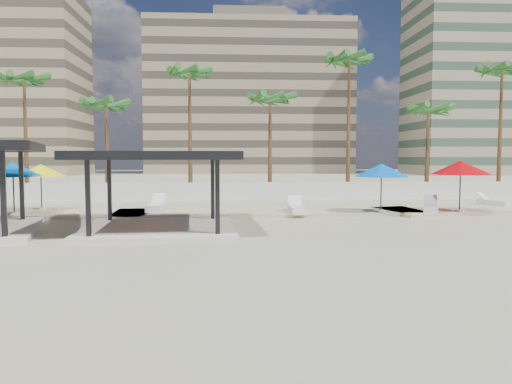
# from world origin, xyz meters

# --- Properties ---
(ground) EXTENTS (200.00, 200.00, 0.00)m
(ground) POSITION_xyz_m (0.00, 0.00, 0.00)
(ground) COLOR tan
(ground) RESTS_ON ground
(promenade) EXTENTS (44.45, 7.97, 0.24)m
(promenade) POSITION_xyz_m (2.00, 7.67, 0.06)
(promenade) COLOR #C6B284
(promenade) RESTS_ON ground
(boundary_wall) EXTENTS (56.00, 0.30, 1.20)m
(boundary_wall) POSITION_xyz_m (0.00, 16.00, 0.60)
(boundary_wall) COLOR silver
(boundary_wall) RESTS_ON ground
(building_mid) EXTENTS (38.00, 16.00, 30.40)m
(building_mid) POSITION_xyz_m (4.00, 78.00, 14.27)
(building_mid) COLOR #847259
(building_mid) RESTS_ON ground
(building_east) EXTENTS (32.00, 15.00, 36.40)m
(building_east) POSITION_xyz_m (48.00, 66.00, 17.27)
(building_east) COLOR gray
(building_east) RESTS_ON ground
(pavilion_central) EXTENTS (6.71, 6.71, 3.19)m
(pavilion_central) POSITION_xyz_m (-3.00, 1.20, 1.91)
(pavilion_central) COLOR beige
(pavilion_central) RESTS_ON ground
(umbrella_b) EXTENTS (3.16, 3.16, 2.42)m
(umbrella_b) POSITION_xyz_m (-10.19, 8.28, 2.26)
(umbrella_b) COLOR beige
(umbrella_b) RESTS_ON promenade
(umbrella_c) EXTENTS (3.76, 3.76, 2.62)m
(umbrella_c) POSITION_xyz_m (11.69, 5.80, 2.43)
(umbrella_c) COLOR beige
(umbrella_c) RESTS_ON promenade
(umbrella_d) EXTENTS (3.46, 3.46, 2.48)m
(umbrella_d) POSITION_xyz_m (7.59, 5.80, 2.31)
(umbrella_d) COLOR beige
(umbrella_d) RESTS_ON promenade
(umbrella_f) EXTENTS (2.88, 2.88, 2.55)m
(umbrella_f) POSITION_xyz_m (-10.60, 5.80, 2.37)
(umbrella_f) COLOR beige
(umbrella_f) RESTS_ON promenade
(lounger_a) EXTENTS (0.82, 2.26, 0.85)m
(lounger_a) POSITION_xyz_m (-3.93, 7.17, 0.38)
(lounger_a) COLOR silver
(lounger_a) RESTS_ON promenade
(lounger_b) EXTENTS (0.72, 2.15, 0.81)m
(lounger_b) POSITION_xyz_m (3.27, 5.85, 0.38)
(lounger_b) COLOR silver
(lounger_b) RESTS_ON promenade
(lounger_c) EXTENTS (1.52, 1.97, 0.73)m
(lounger_c) POSITION_xyz_m (15.28, 9.12, 0.36)
(lounger_c) COLOR silver
(lounger_c) RESTS_ON promenade
(lounger_d) EXTENTS (1.39, 2.17, 0.79)m
(lounger_d) POSITION_xyz_m (10.29, 6.07, 0.37)
(lounger_d) COLOR silver
(lounger_d) RESTS_ON promenade
(palm_b) EXTENTS (3.00, 3.00, 9.43)m
(palm_b) POSITION_xyz_m (-15.00, 18.70, 8.26)
(palm_b) COLOR brown
(palm_b) RESTS_ON ground
(palm_c) EXTENTS (3.00, 3.00, 7.57)m
(palm_c) POSITION_xyz_m (-9.00, 18.10, 6.50)
(palm_c) COLOR brown
(palm_c) RESTS_ON ground
(palm_d) EXTENTS (3.00, 3.00, 10.07)m
(palm_d) POSITION_xyz_m (-3.00, 18.90, 8.86)
(palm_d) COLOR brown
(palm_d) RESTS_ON ground
(palm_e) EXTENTS (3.00, 3.00, 8.13)m
(palm_e) POSITION_xyz_m (3.00, 18.40, 7.04)
(palm_e) COLOR brown
(palm_e) RESTS_ON ground
(palm_f) EXTENTS (3.00, 3.00, 11.07)m
(palm_f) POSITION_xyz_m (9.00, 18.60, 9.79)
(palm_f) COLOR brown
(palm_f) RESTS_ON ground
(palm_g) EXTENTS (3.00, 3.00, 7.38)m
(palm_g) POSITION_xyz_m (15.00, 18.20, 6.32)
(palm_g) COLOR brown
(palm_g) RESTS_ON ground
(palm_h) EXTENTS (3.00, 3.00, 10.52)m
(palm_h) POSITION_xyz_m (21.00, 18.80, 9.27)
(palm_h) COLOR brown
(palm_h) RESTS_ON ground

